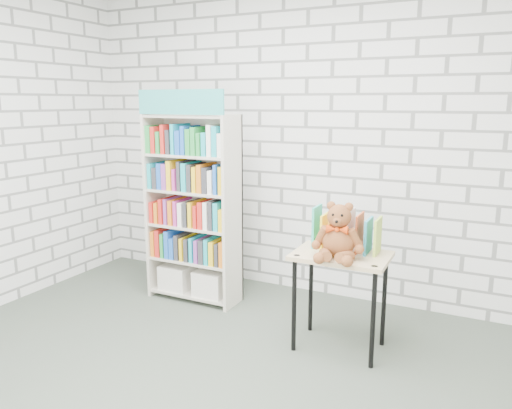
% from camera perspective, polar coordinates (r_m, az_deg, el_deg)
% --- Properties ---
extents(ground, '(4.50, 4.50, 0.00)m').
position_cam_1_polar(ground, '(3.31, -8.14, -20.87)').
color(ground, '#414A3E').
rests_on(ground, ground).
extents(room_shell, '(4.52, 4.02, 2.81)m').
position_cam_1_polar(room_shell, '(2.79, -9.22, 11.76)').
color(room_shell, silver).
rests_on(room_shell, ground).
extents(bookshelf, '(0.83, 0.32, 1.87)m').
position_cam_1_polar(bookshelf, '(4.46, -7.18, -0.29)').
color(bookshelf, beige).
rests_on(bookshelf, ground).
extents(display_table, '(0.67, 0.47, 0.72)m').
position_cam_1_polar(display_table, '(3.62, 9.67, -7.09)').
color(display_table, tan).
rests_on(display_table, ground).
extents(table_books, '(0.47, 0.21, 0.28)m').
position_cam_1_polar(table_books, '(3.66, 10.27, -3.03)').
color(table_books, '#2AB6A0').
rests_on(table_books, display_table).
extents(teddy_bear, '(0.36, 0.34, 0.39)m').
position_cam_1_polar(teddy_bear, '(3.45, 9.36, -3.59)').
color(teddy_bear, brown).
rests_on(teddy_bear, display_table).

